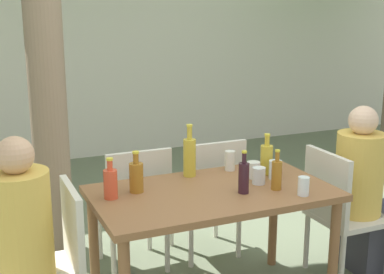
{
  "coord_description": "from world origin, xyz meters",
  "views": [
    {
      "loc": [
        -1.28,
        -2.65,
        1.81
      ],
      "look_at": [
        0.0,
        0.3,
        1.01
      ],
      "focal_mm": 50.0,
      "sensor_mm": 36.0,
      "label": 1
    }
  ],
  "objects_px": {
    "amber_bottle_5": "(277,174)",
    "amber_bottle_1": "(136,176)",
    "patio_chair_0": "(53,260)",
    "drinking_glass_3": "(275,170)",
    "person_seated_0": "(5,264)",
    "drinking_glass_2": "(304,186)",
    "wine_bottle_2": "(244,177)",
    "drinking_glass_1": "(230,161)",
    "person_seated_1": "(367,200)",
    "drinking_glass_4": "(259,176)",
    "patio_chair_2": "(135,203)",
    "drinking_glass_0": "(253,170)",
    "soda_bottle_4": "(111,183)",
    "oil_cruet_0": "(266,158)",
    "patio_chair_3": "(210,191)",
    "dining_table_front": "(212,205)",
    "oil_cruet_3": "(190,156)",
    "patio_chair_1": "(339,208)"
  },
  "relations": [
    {
      "from": "oil_cruet_3",
      "to": "amber_bottle_5",
      "type": "xyz_separation_m",
      "value": [
        0.36,
        -0.43,
        -0.04
      ]
    },
    {
      "from": "dining_table_front",
      "to": "patio_chair_2",
      "type": "distance_m",
      "value": 0.7
    },
    {
      "from": "patio_chair_1",
      "to": "amber_bottle_5",
      "type": "bearing_deg",
      "value": 103.21
    },
    {
      "from": "drinking_glass_0",
      "to": "drinking_glass_2",
      "type": "xyz_separation_m",
      "value": [
        0.1,
        -0.39,
        0.0
      ]
    },
    {
      "from": "patio_chair_0",
      "to": "dining_table_front",
      "type": "bearing_deg",
      "value": 90.0
    },
    {
      "from": "dining_table_front",
      "to": "drinking_glass_2",
      "type": "xyz_separation_m",
      "value": [
        0.43,
        -0.28,
        0.15
      ]
    },
    {
      "from": "drinking_glass_0",
      "to": "dining_table_front",
      "type": "bearing_deg",
      "value": -162.72
    },
    {
      "from": "oil_cruet_0",
      "to": "patio_chair_1",
      "type": "bearing_deg",
      "value": -16.23
    },
    {
      "from": "wine_bottle_2",
      "to": "drinking_glass_2",
      "type": "bearing_deg",
      "value": -30.1
    },
    {
      "from": "person_seated_0",
      "to": "soda_bottle_4",
      "type": "relative_size",
      "value": 5.09
    },
    {
      "from": "person_seated_1",
      "to": "oil_cruet_0",
      "type": "xyz_separation_m",
      "value": [
        -0.72,
        0.14,
        0.34
      ]
    },
    {
      "from": "wine_bottle_2",
      "to": "drinking_glass_1",
      "type": "height_order",
      "value": "wine_bottle_2"
    },
    {
      "from": "patio_chair_2",
      "to": "person_seated_1",
      "type": "distance_m",
      "value": 1.58
    },
    {
      "from": "patio_chair_3",
      "to": "amber_bottle_5",
      "type": "relative_size",
      "value": 3.72
    },
    {
      "from": "patio_chair_0",
      "to": "drinking_glass_0",
      "type": "relative_size",
      "value": 8.7
    },
    {
      "from": "patio_chair_2",
      "to": "wine_bottle_2",
      "type": "xyz_separation_m",
      "value": [
        0.42,
        -0.74,
        0.35
      ]
    },
    {
      "from": "soda_bottle_4",
      "to": "patio_chair_1",
      "type": "bearing_deg",
      "value": -3.97
    },
    {
      "from": "oil_cruet_0",
      "to": "oil_cruet_3",
      "type": "relative_size",
      "value": 0.79
    },
    {
      "from": "dining_table_front",
      "to": "drinking_glass_0",
      "type": "height_order",
      "value": "drinking_glass_0"
    },
    {
      "from": "amber_bottle_5",
      "to": "oil_cruet_0",
      "type": "bearing_deg",
      "value": 70.25
    },
    {
      "from": "amber_bottle_1",
      "to": "drinking_glass_0",
      "type": "height_order",
      "value": "amber_bottle_1"
    },
    {
      "from": "oil_cruet_0",
      "to": "amber_bottle_1",
      "type": "distance_m",
      "value": 0.86
    },
    {
      "from": "person_seated_1",
      "to": "amber_bottle_5",
      "type": "distance_m",
      "value": 0.9
    },
    {
      "from": "drinking_glass_1",
      "to": "patio_chair_0",
      "type": "bearing_deg",
      "value": -165.86
    },
    {
      "from": "patio_chair_2",
      "to": "amber_bottle_5",
      "type": "distance_m",
      "value": 1.05
    },
    {
      "from": "patio_chair_2",
      "to": "person_seated_1",
      "type": "height_order",
      "value": "person_seated_1"
    },
    {
      "from": "drinking_glass_0",
      "to": "wine_bottle_2",
      "type": "bearing_deg",
      "value": -131.2
    },
    {
      "from": "patio_chair_3",
      "to": "wine_bottle_2",
      "type": "height_order",
      "value": "wine_bottle_2"
    },
    {
      "from": "drinking_glass_3",
      "to": "drinking_glass_4",
      "type": "xyz_separation_m",
      "value": [
        -0.14,
        -0.04,
        -0.01
      ]
    },
    {
      "from": "patio_chair_3",
      "to": "person_seated_1",
      "type": "height_order",
      "value": "person_seated_1"
    },
    {
      "from": "patio_chair_3",
      "to": "oil_cruet_0",
      "type": "xyz_separation_m",
      "value": [
        0.17,
        -0.48,
        0.36
      ]
    },
    {
      "from": "patio_chair_2",
      "to": "oil_cruet_0",
      "type": "distance_m",
      "value": 0.94
    },
    {
      "from": "drinking_glass_2",
      "to": "drinking_glass_3",
      "type": "xyz_separation_m",
      "value": [
        0.01,
        0.32,
        0.0
      ]
    },
    {
      "from": "oil_cruet_0",
      "to": "patio_chair_3",
      "type": "bearing_deg",
      "value": 109.03
    },
    {
      "from": "drinking_glass_1",
      "to": "drinking_glass_3",
      "type": "bearing_deg",
      "value": -56.55
    },
    {
      "from": "patio_chair_0",
      "to": "patio_chair_2",
      "type": "relative_size",
      "value": 1.0
    },
    {
      "from": "drinking_glass_1",
      "to": "soda_bottle_4",
      "type": "bearing_deg",
      "value": -166.89
    },
    {
      "from": "drinking_glass_4",
      "to": "person_seated_0",
      "type": "bearing_deg",
      "value": 179.66
    },
    {
      "from": "patio_chair_1",
      "to": "amber_bottle_1",
      "type": "xyz_separation_m",
      "value": [
        -1.34,
        0.15,
        0.35
      ]
    },
    {
      "from": "oil_cruet_3",
      "to": "drinking_glass_2",
      "type": "xyz_separation_m",
      "value": [
        0.45,
        -0.58,
        -0.08
      ]
    },
    {
      "from": "wine_bottle_2",
      "to": "amber_bottle_5",
      "type": "bearing_deg",
      "value": -6.59
    },
    {
      "from": "person_seated_1",
      "to": "drinking_glass_4",
      "type": "distance_m",
      "value": 0.91
    },
    {
      "from": "person_seated_0",
      "to": "drinking_glass_2",
      "type": "bearing_deg",
      "value": 79.98
    },
    {
      "from": "drinking_glass_1",
      "to": "drinking_glass_0",
      "type": "bearing_deg",
      "value": -72.97
    },
    {
      "from": "oil_cruet_0",
      "to": "drinking_glass_1",
      "type": "distance_m",
      "value": 0.24
    },
    {
      "from": "drinking_glass_2",
      "to": "person_seated_1",
      "type": "bearing_deg",
      "value": 21.07
    },
    {
      "from": "amber_bottle_1",
      "to": "wine_bottle_2",
      "type": "distance_m",
      "value": 0.61
    },
    {
      "from": "patio_chair_0",
      "to": "drinking_glass_3",
      "type": "xyz_separation_m",
      "value": [
        1.38,
        0.04,
        0.31
      ]
    },
    {
      "from": "amber_bottle_5",
      "to": "amber_bottle_1",
      "type": "bearing_deg",
      "value": 159.56
    },
    {
      "from": "patio_chair_3",
      "to": "soda_bottle_4",
      "type": "relative_size",
      "value": 3.83
    }
  ]
}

